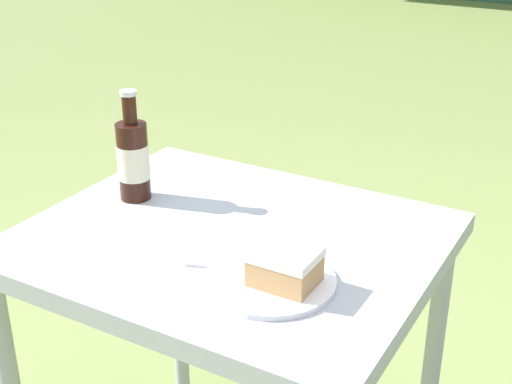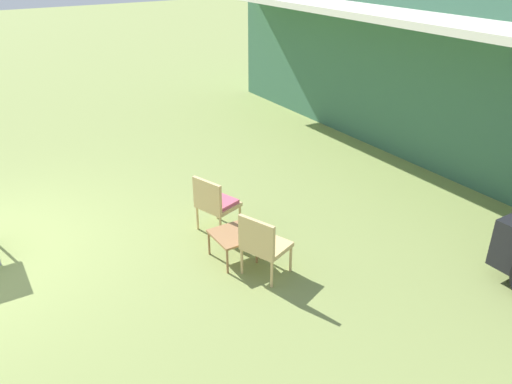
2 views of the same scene
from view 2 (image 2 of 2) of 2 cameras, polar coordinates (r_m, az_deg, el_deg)
cabin_building at (r=11.76m, az=22.41°, el=14.19°), size 10.37×5.54×3.29m
wicker_chair_cushioned at (r=7.16m, az=-4.70°, el=-1.11°), size 0.64×0.61×0.86m
wicker_chair_plain at (r=6.17m, az=0.76°, el=-5.84°), size 0.66×0.63×0.86m
garden_side_table at (r=6.58m, az=-2.72°, el=-5.12°), size 0.56×0.49×0.38m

